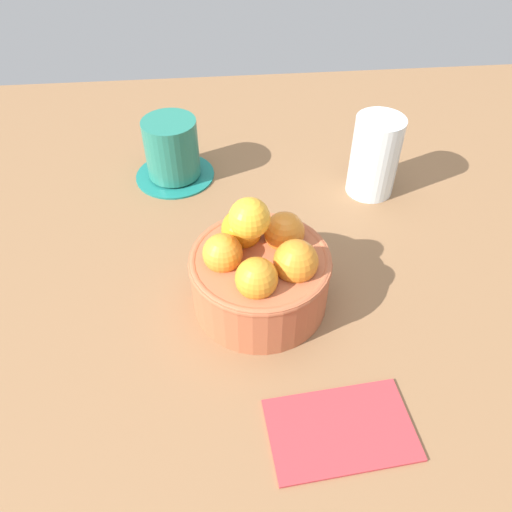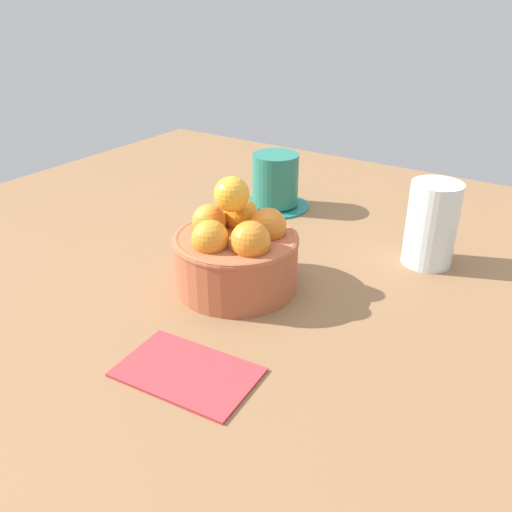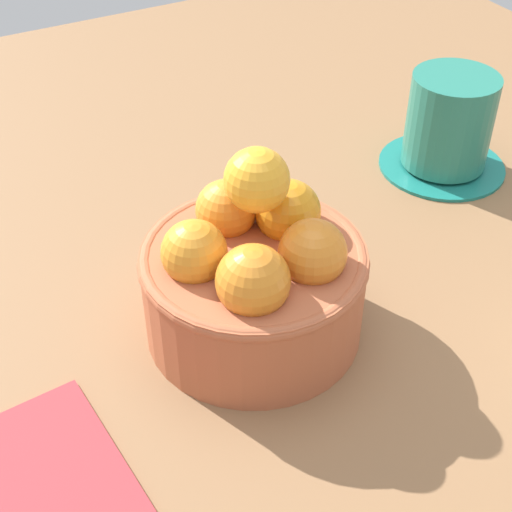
{
  "view_description": "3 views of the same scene",
  "coord_description": "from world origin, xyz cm",
  "px_view_note": "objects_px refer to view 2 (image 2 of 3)",
  "views": [
    {
      "loc": [
        -3.87,
        -36.53,
        42.86
      ],
      "look_at": [
        -0.13,
        3.22,
        3.76
      ],
      "focal_mm": 35.51,
      "sensor_mm": 36.0,
      "label": 1
    },
    {
      "loc": [
        33.1,
        -45.41,
        32.68
      ],
      "look_at": [
        1.97,
        1.31,
        4.05
      ],
      "focal_mm": 37.53,
      "sensor_mm": 36.0,
      "label": 2
    },
    {
      "loc": [
        32.37,
        -17.56,
        36.66
      ],
      "look_at": [
        -1.97,
        1.26,
        4.46
      ],
      "focal_mm": 52.59,
      "sensor_mm": 36.0,
      "label": 3
    }
  ],
  "objects_px": {
    "water_glass": "(432,224)",
    "folded_napkin": "(187,371)",
    "terracotta_bowl": "(236,251)",
    "coffee_cup": "(275,183)"
  },
  "relations": [
    {
      "from": "folded_napkin",
      "to": "terracotta_bowl",
      "type": "bearing_deg",
      "value": 109.6
    },
    {
      "from": "coffee_cup",
      "to": "folded_napkin",
      "type": "bearing_deg",
      "value": -69.06
    },
    {
      "from": "coffee_cup",
      "to": "water_glass",
      "type": "height_order",
      "value": "water_glass"
    },
    {
      "from": "folded_napkin",
      "to": "coffee_cup",
      "type": "bearing_deg",
      "value": 110.94
    },
    {
      "from": "folded_napkin",
      "to": "water_glass",
      "type": "bearing_deg",
      "value": 71.74
    },
    {
      "from": "terracotta_bowl",
      "to": "water_glass",
      "type": "xyz_separation_m",
      "value": [
        0.17,
        0.19,
        0.01
      ]
    },
    {
      "from": "water_glass",
      "to": "folded_napkin",
      "type": "height_order",
      "value": "water_glass"
    },
    {
      "from": "coffee_cup",
      "to": "folded_napkin",
      "type": "xyz_separation_m",
      "value": [
        0.16,
        -0.41,
        -0.04
      ]
    },
    {
      "from": "coffee_cup",
      "to": "folded_napkin",
      "type": "distance_m",
      "value": 0.44
    },
    {
      "from": "water_glass",
      "to": "folded_napkin",
      "type": "distance_m",
      "value": 0.37
    }
  ]
}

